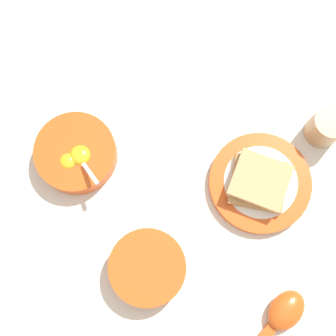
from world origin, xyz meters
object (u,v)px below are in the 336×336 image
toast_plate (260,183)px  congee_bowl (148,268)px  egg_bowl (76,154)px  toast_sandwich (259,182)px  drinking_cup (327,126)px  soup_spoon (281,316)px

toast_plate → congee_bowl: congee_bowl is taller
egg_bowl → toast_sandwich: size_ratio=1.36×
toast_plate → congee_bowl: bearing=-33.8°
toast_sandwich → drinking_cup: drinking_cup is taller
toast_plate → toast_sandwich: size_ratio=1.72×
egg_bowl → toast_plate: bearing=100.7°
soup_spoon → congee_bowl: bearing=-90.0°
egg_bowl → toast_plate: (-0.06, 0.33, -0.01)m
soup_spoon → drinking_cup: (-0.34, -0.02, 0.02)m
toast_plate → toast_sandwich: toast_sandwich is taller
toast_plate → soup_spoon: 0.23m
egg_bowl → toast_sandwich: egg_bowl is taller
toast_sandwich → congee_bowl: toast_sandwich is taller
egg_bowl → toast_plate: egg_bowl is taller
toast_plate → drinking_cup: (-0.13, 0.08, 0.03)m
drinking_cup → toast_sandwich: bearing=-31.5°
congee_bowl → egg_bowl: bearing=-127.4°
egg_bowl → toast_plate: 0.33m
congee_bowl → drinking_cup: size_ratio=1.91×
congee_bowl → drinking_cup: bearing=147.3°
toast_sandwich → congee_bowl: size_ratio=0.81×
congee_bowl → soup_spoon: bearing=90.0°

